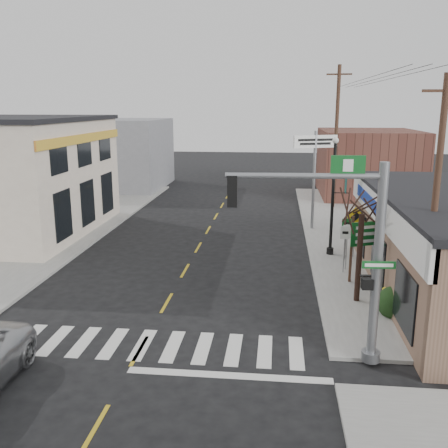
# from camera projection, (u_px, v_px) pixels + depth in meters

# --- Properties ---
(ground) EXTENTS (140.00, 140.00, 0.00)m
(ground) POSITION_uv_depth(u_px,v_px,m) (139.00, 351.00, 15.97)
(ground) COLOR black
(ground) RESTS_ON ground
(sidewalk_right) EXTENTS (6.00, 38.00, 0.13)m
(sidewalk_right) POSITION_uv_depth(u_px,v_px,m) (362.00, 246.00, 27.59)
(sidewalk_right) COLOR gray
(sidewalk_right) RESTS_ON ground
(sidewalk_left) EXTENTS (6.00, 38.00, 0.13)m
(sidewalk_left) POSITION_uv_depth(u_px,v_px,m) (51.00, 237.00, 29.47)
(sidewalk_left) COLOR gray
(sidewalk_left) RESTS_ON ground
(center_line) EXTENTS (0.12, 56.00, 0.01)m
(center_line) POSITION_uv_depth(u_px,v_px,m) (185.00, 271.00, 23.71)
(center_line) COLOR gold
(center_line) RESTS_ON ground
(crosswalk) EXTENTS (11.00, 2.20, 0.01)m
(crosswalk) POSITION_uv_depth(u_px,v_px,m) (143.00, 345.00, 16.36)
(crosswalk) COLOR silver
(crosswalk) RESTS_ON ground
(bldg_distant_right) EXTENTS (8.00, 10.00, 5.60)m
(bldg_distant_right) POSITION_uv_depth(u_px,v_px,m) (368.00, 163.00, 43.09)
(bldg_distant_right) COLOR brown
(bldg_distant_right) RESTS_ON ground
(bldg_distant_left) EXTENTS (9.00, 10.00, 6.40)m
(bldg_distant_left) POSITION_uv_depth(u_px,v_px,m) (116.00, 154.00, 47.32)
(bldg_distant_left) COLOR gray
(bldg_distant_left) RESTS_ON ground
(traffic_signal_pole) EXTENTS (4.88, 0.38, 6.19)m
(traffic_signal_pole) POSITION_uv_depth(u_px,v_px,m) (353.00, 243.00, 14.33)
(traffic_signal_pole) COLOR gray
(traffic_signal_pole) RESTS_ON sidewalk_right
(guide_sign) EXTENTS (1.68, 0.14, 2.94)m
(guide_sign) POSITION_uv_depth(u_px,v_px,m) (368.00, 240.00, 21.33)
(guide_sign) COLOR #4C3223
(guide_sign) RESTS_ON sidewalk_right
(fire_hydrant) EXTENTS (0.23, 0.23, 0.72)m
(fire_hydrant) POSITION_uv_depth(u_px,v_px,m) (385.00, 295.00, 19.24)
(fire_hydrant) COLOR yellow
(fire_hydrant) RESTS_ON sidewalk_right
(ped_crossing_sign) EXTENTS (1.01, 0.07, 2.60)m
(ped_crossing_sign) POSITION_uv_depth(u_px,v_px,m) (355.00, 223.00, 25.01)
(ped_crossing_sign) COLOR gray
(ped_crossing_sign) RESTS_ON sidewalk_right
(lamp_post) EXTENTS (0.78, 0.61, 6.00)m
(lamp_post) POSITION_uv_depth(u_px,v_px,m) (334.00, 188.00, 25.12)
(lamp_post) COLOR black
(lamp_post) RESTS_ON sidewalk_right
(dance_center_sign) EXTENTS (2.84, 0.18, 6.04)m
(dance_center_sign) POSITION_uv_depth(u_px,v_px,m) (315.00, 155.00, 30.31)
(dance_center_sign) COLOR gray
(dance_center_sign) RESTS_ON sidewalk_right
(bare_tree) EXTENTS (2.62, 2.62, 5.25)m
(bare_tree) POSITION_uv_depth(u_px,v_px,m) (363.00, 198.00, 18.80)
(bare_tree) COLOR black
(bare_tree) RESTS_ON sidewalk_right
(shrub_front) EXTENTS (1.24, 1.24, 0.93)m
(shrub_front) POSITION_uv_depth(u_px,v_px,m) (394.00, 303.00, 18.30)
(shrub_front) COLOR #1B3211
(shrub_front) RESTS_ON sidewalk_right
(shrub_back) EXTENTS (1.08, 1.08, 0.81)m
(shrub_back) POSITION_uv_depth(u_px,v_px,m) (386.00, 276.00, 21.33)
(shrub_back) COLOR black
(shrub_back) RESTS_ON sidewalk_right
(utility_pole_near) EXTENTS (1.48, 0.22, 8.53)m
(utility_pole_near) POSITION_uv_depth(u_px,v_px,m) (435.00, 203.00, 16.56)
(utility_pole_near) COLOR #4A3120
(utility_pole_near) RESTS_ON sidewalk_right
(utility_pole_far) EXTENTS (1.81, 0.27, 10.38)m
(utility_pole_far) POSITION_uv_depth(u_px,v_px,m) (336.00, 136.00, 36.75)
(utility_pole_far) COLOR #403120
(utility_pole_far) RESTS_ON sidewalk_right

